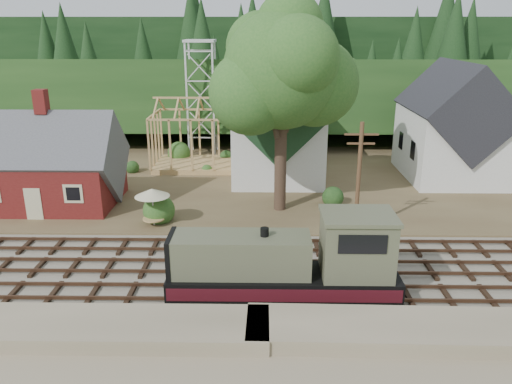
{
  "coord_description": "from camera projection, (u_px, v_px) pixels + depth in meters",
  "views": [
    {
      "loc": [
        0.71,
        -26.34,
        13.83
      ],
      "look_at": [
        0.22,
        6.0,
        3.0
      ],
      "focal_mm": 35.0,
      "sensor_mm": 36.0,
      "label": 1
    }
  ],
  "objects": [
    {
      "name": "railroad_bed",
      "position": [
        251.0,
        271.0,
        29.35
      ],
      "size": [
        64.0,
        11.0,
        0.16
      ],
      "primitive_type": "cube",
      "color": "#726B5B",
      "rests_on": "ground"
    },
    {
      "name": "patio_set",
      "position": [
        152.0,
        194.0,
        34.83
      ],
      "size": [
        2.45,
        2.45,
        2.73
      ],
      "color": "silver",
      "rests_on": "village_flat"
    },
    {
      "name": "car_blue",
      "position": [
        94.0,
        190.0,
        41.19
      ],
      "size": [
        3.07,
        4.03,
        1.28
      ],
      "primitive_type": "imported",
      "rotation": [
        0.0,
        0.0,
        0.48
      ],
      "color": "#5081AB",
      "rests_on": "village_flat"
    },
    {
      "name": "village_flat",
      "position": [
        256.0,
        180.0,
        46.39
      ],
      "size": [
        64.0,
        26.0,
        0.3
      ],
      "primitive_type": "cube",
      "color": "brown",
      "rests_on": "ground"
    },
    {
      "name": "embankment",
      "position": [
        246.0,
        366.0,
        21.31
      ],
      "size": [
        64.0,
        5.0,
        1.6
      ],
      "primitive_type": "cube",
      "color": "#7F7259",
      "rests_on": "ground"
    },
    {
      "name": "ground",
      "position": [
        251.0,
        272.0,
        29.37
      ],
      "size": [
        140.0,
        140.0,
        0.0
      ],
      "primitive_type": "plane",
      "color": "#384C1E",
      "rests_on": "ground"
    },
    {
      "name": "hillside",
      "position": [
        258.0,
        130.0,
        69.2
      ],
      "size": [
        70.0,
        28.96,
        12.74
      ],
      "primitive_type": "cube",
      "rotation": [
        -0.17,
        0.0,
        0.0
      ],
      "color": "#1E3F19",
      "rests_on": "ground"
    },
    {
      "name": "telegraph_pole_near",
      "position": [
        359.0,
        178.0,
        32.86
      ],
      "size": [
        2.2,
        0.28,
        8.0
      ],
      "color": "#4C331E",
      "rests_on": "ground"
    },
    {
      "name": "ridge",
      "position": [
        259.0,
        111.0,
        84.37
      ],
      "size": [
        80.0,
        20.0,
        12.0
      ],
      "primitive_type": "cube",
      "color": "black",
      "rests_on": "ground"
    },
    {
      "name": "big_tree",
      "position": [
        284.0,
        79.0,
        35.66
      ],
      "size": [
        10.9,
        8.4,
        14.7
      ],
      "color": "#38281E",
      "rests_on": "village_flat"
    },
    {
      "name": "lattice_tower",
      "position": [
        201.0,
        63.0,
        52.83
      ],
      "size": [
        3.2,
        3.2,
        12.12
      ],
      "color": "silver",
      "rests_on": "village_flat"
    },
    {
      "name": "church",
      "position": [
        277.0,
        123.0,
        46.36
      ],
      "size": [
        8.4,
        15.17,
        13.0
      ],
      "color": "silver",
      "rests_on": "village_flat"
    },
    {
      "name": "locomotive",
      "position": [
        292.0,
        264.0,
        25.83
      ],
      "size": [
        11.78,
        2.95,
        4.72
      ],
      "color": "black",
      "rests_on": "railroad_bed"
    },
    {
      "name": "farmhouse",
      "position": [
        452.0,
        129.0,
        45.59
      ],
      "size": [
        8.4,
        10.8,
        10.6
      ],
      "color": "silver",
      "rests_on": "village_flat"
    },
    {
      "name": "timber_frame",
      "position": [
        196.0,
        138.0,
        49.28
      ],
      "size": [
        8.2,
        6.2,
        6.99
      ],
      "color": "tan",
      "rests_on": "village_flat"
    },
    {
      "name": "depot",
      "position": [
        50.0,
        168.0,
        39.01
      ],
      "size": [
        10.8,
        7.41,
        9.0
      ],
      "color": "#591414",
      "rests_on": "village_flat"
    }
  ]
}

